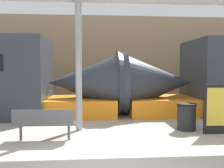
{
  "coord_description": "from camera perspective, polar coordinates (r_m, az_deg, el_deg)",
  "views": [
    {
      "loc": [
        -0.23,
        -5.0,
        1.86
      ],
      "look_at": [
        0.38,
        2.9,
        1.4
      ],
      "focal_mm": 40.0,
      "sensor_mm": 36.0,
      "label": 1
    }
  ],
  "objects": [
    {
      "name": "station_wall",
      "position": [
        14.74,
        -3.55,
        5.8
      ],
      "size": [
        56.0,
        0.2,
        5.0
      ],
      "primitive_type": "cube",
      "color": "#9E8460",
      "rests_on": "ground_plane"
    },
    {
      "name": "trash_bin",
      "position": [
        8.06,
        16.67,
        -7.16
      ],
      "size": [
        0.59,
        0.59,
        0.82
      ],
      "color": "black",
      "rests_on": "ground_plane"
    },
    {
      "name": "bench_near",
      "position": [
        6.77,
        -15.27,
        -8.33
      ],
      "size": [
        1.58,
        0.49,
        0.84
      ],
      "rotation": [
        0.0,
        0.0,
        -0.03
      ],
      "color": "#4C4F54",
      "rests_on": "ground_plane"
    },
    {
      "name": "ground_plane",
      "position": [
        5.34,
        -1.75,
        -17.06
      ],
      "size": [
        60.0,
        60.0,
        0.0
      ],
      "primitive_type": "plane",
      "color": "#A8A093"
    },
    {
      "name": "support_column_near",
      "position": [
        7.63,
        -7.64,
        4.11
      ],
      "size": [
        0.2,
        0.2,
        3.94
      ],
      "primitive_type": "cylinder",
      "color": "gray",
      "rests_on": "ground_plane"
    },
    {
      "name": "poster_board",
      "position": [
        7.87,
        23.49,
        -5.22
      ],
      "size": [
        0.97,
        0.07,
        1.44
      ],
      "color": "black",
      "rests_on": "ground_plane"
    }
  ]
}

